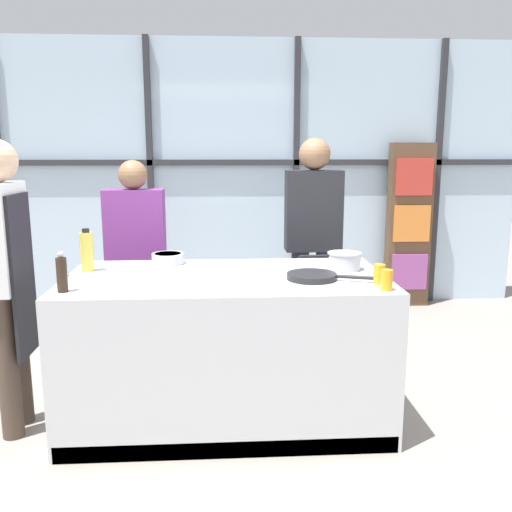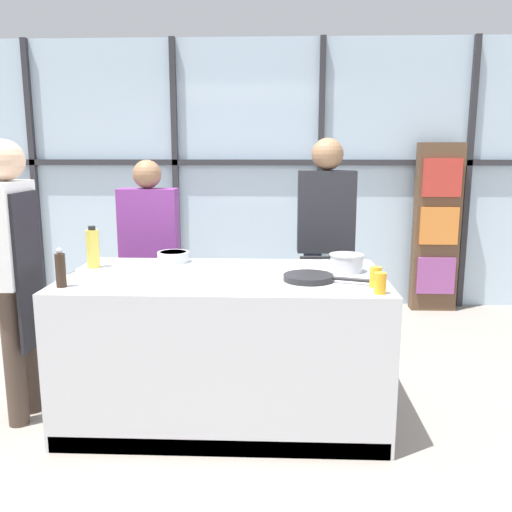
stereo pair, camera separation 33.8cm
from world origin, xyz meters
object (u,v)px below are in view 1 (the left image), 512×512
(spectator_center_left, at_px, (313,234))
(juice_glass_far, at_px, (379,274))
(frying_pan, at_px, (313,276))
(juice_glass_near, at_px, (387,280))
(white_plate, at_px, (149,278))
(pepper_grinder, at_px, (62,274))
(oil_bottle, at_px, (87,251))
(chef, at_px, (6,267))
(mixing_bowl, at_px, (168,258))
(saucepan, at_px, (344,260))
(spectator_far_left, at_px, (136,251))

(spectator_center_left, distance_m, juice_glass_far, 1.29)
(frying_pan, height_order, juice_glass_near, juice_glass_near)
(juice_glass_far, bearing_deg, white_plate, 171.55)
(pepper_grinder, bearing_deg, oil_bottle, 88.88)
(juice_glass_near, bearing_deg, juice_glass_far, 90.00)
(juice_glass_far, bearing_deg, frying_pan, 159.08)
(chef, height_order, pepper_grinder, chef)
(chef, distance_m, pepper_grinder, 0.45)
(chef, height_order, mixing_bowl, chef)
(saucepan, bearing_deg, pepper_grinder, -164.34)
(frying_pan, bearing_deg, juice_glass_near, -37.76)
(white_plate, height_order, juice_glass_near, juice_glass_near)
(white_plate, bearing_deg, spectator_center_left, 42.96)
(frying_pan, distance_m, juice_glass_far, 0.38)
(chef, xyz_separation_m, oil_bottle, (0.39, 0.27, 0.03))
(chef, relative_size, spectator_center_left, 0.98)
(pepper_grinder, xyz_separation_m, juice_glass_near, (1.75, -0.07, -0.04))
(frying_pan, height_order, saucepan, saucepan)
(white_plate, bearing_deg, frying_pan, -3.58)
(frying_pan, distance_m, pepper_grinder, 1.41)
(frying_pan, xyz_separation_m, pepper_grinder, (-1.39, -0.21, 0.08))
(spectator_center_left, bearing_deg, frying_pan, 80.67)
(oil_bottle, bearing_deg, white_plate, -30.59)
(chef, bearing_deg, oil_bottle, 124.74)
(spectator_far_left, bearing_deg, juice_glass_far, 140.93)
(chef, height_order, juice_glass_far, chef)
(frying_pan, height_order, white_plate, frying_pan)
(frying_pan, xyz_separation_m, white_plate, (-0.97, 0.06, -0.01))
(chef, xyz_separation_m, pepper_grinder, (0.38, -0.24, 0.01))
(juice_glass_near, bearing_deg, saucepan, 102.59)
(white_plate, bearing_deg, saucepan, 8.99)
(pepper_grinder, relative_size, juice_glass_near, 1.94)
(chef, bearing_deg, mixing_bowl, 118.32)
(spectator_center_left, height_order, pepper_grinder, spectator_center_left)
(spectator_far_left, distance_m, frying_pan, 1.66)
(saucepan, height_order, oil_bottle, oil_bottle)
(spectator_far_left, relative_size, juice_glass_far, 13.90)
(saucepan, bearing_deg, juice_glass_near, -77.41)
(chef, xyz_separation_m, spectator_far_left, (0.56, 1.11, -0.12))
(chef, distance_m, spectator_far_left, 1.25)
(white_plate, distance_m, oil_bottle, 0.49)
(chef, height_order, juice_glass_near, chef)
(spectator_far_left, xyz_separation_m, spectator_center_left, (1.40, 0.00, 0.11))
(saucepan, bearing_deg, chef, -173.78)
(oil_bottle, distance_m, juice_glass_far, 1.80)
(saucepan, height_order, white_plate, saucepan)
(spectator_far_left, height_order, spectator_center_left, spectator_center_left)
(oil_bottle, bearing_deg, saucepan, -1.87)
(spectator_far_left, height_order, white_plate, spectator_far_left)
(frying_pan, relative_size, saucepan, 1.29)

